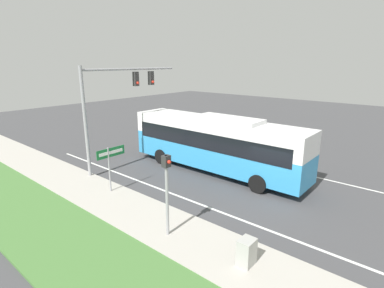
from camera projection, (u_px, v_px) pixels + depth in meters
The scene contains 9 objects.
ground_plane at pixel (276, 193), 15.73m from camera, with size 80.00×80.00×0.00m, color #424244.
sidewalk at pixel (203, 245), 11.14m from camera, with size 2.80×80.00×0.12m.
lane_divider_near at pixel (240, 219), 13.07m from camera, with size 0.14×30.00×0.01m.
lane_divider_far at pixel (301, 174), 18.38m from camera, with size 0.14×30.00×0.01m.
bus at pixel (215, 141), 18.30m from camera, with size 2.58×11.61×3.53m.
signal_gantry at pixel (116, 95), 18.26m from camera, with size 7.23×0.41×6.45m.
pedestrian_signal at pixel (167, 183), 11.18m from camera, with size 0.28×0.34×3.36m.
street_sign at pixel (110, 159), 15.31m from camera, with size 1.66×0.08×2.47m.
utility_cabinet at pixel (246, 252), 9.88m from camera, with size 0.60×0.48×0.92m.
Camera 1 is at (-13.91, -5.96, 6.66)m, focal length 28.00 mm.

